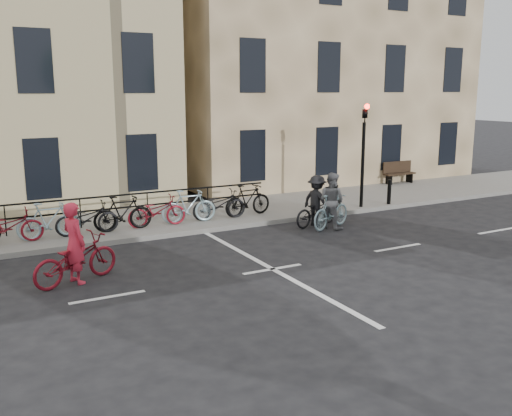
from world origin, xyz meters
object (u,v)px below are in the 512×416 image
traffic_light (364,142)px  cyclist_dark (317,206)px  bench (398,171)px  cyclist_grey (331,206)px  cyclist_pink (75,255)px

traffic_light → cyclist_dark: (-2.70, -1.11, -1.81)m
bench → cyclist_grey: bearing=-145.6°
bench → cyclist_pink: size_ratio=0.73×
cyclist_pink → cyclist_grey: size_ratio=1.16×
bench → cyclist_pink: cyclist_pink is taller
cyclist_pink → cyclist_grey: (8.08, 1.45, 0.07)m
traffic_light → cyclist_pink: size_ratio=1.77×
bench → cyclist_dark: size_ratio=0.83×
bench → cyclist_dark: bearing=-149.0°
cyclist_pink → cyclist_dark: size_ratio=1.14×
cyclist_pink → cyclist_dark: 8.11m
traffic_light → cyclist_dark: size_ratio=2.03×
cyclist_grey → bench: bearing=-75.8°
traffic_light → cyclist_grey: size_ratio=2.06×
cyclist_grey → cyclist_dark: (-0.20, 0.50, -0.07)m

